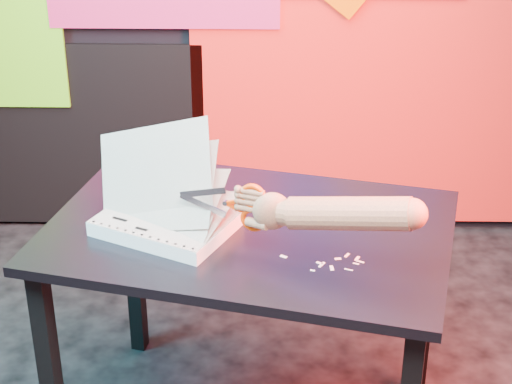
{
  "coord_description": "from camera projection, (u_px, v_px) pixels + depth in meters",
  "views": [
    {
      "loc": [
        0.19,
        -1.99,
        1.93
      ],
      "look_at": [
        0.15,
        0.12,
        0.87
      ],
      "focal_mm": 60.0,
      "sensor_mm": 36.0,
      "label": 1
    }
  ],
  "objects": [
    {
      "name": "room",
      "position": [
        191.0,
        34.0,
        2.04
      ],
      "size": [
        3.01,
        3.01,
        2.71
      ],
      "color": "#2D2D2E",
      "rests_on": "ground"
    },
    {
      "name": "backdrop",
      "position": [
        240.0,
        26.0,
        3.52
      ],
      "size": [
        2.88,
        0.05,
        2.08
      ],
      "color": "red",
      "rests_on": "ground"
    },
    {
      "name": "work_table",
      "position": [
        249.0,
        256.0,
        2.48
      ],
      "size": [
        1.28,
        1.0,
        0.75
      ],
      "rotation": [
        0.0,
        0.0,
        -0.24
      ],
      "color": "black",
      "rests_on": "ground"
    },
    {
      "name": "printout_stack",
      "position": [
        166.0,
        219.0,
        2.4
      ],
      "size": [
        0.44,
        0.39,
        0.34
      ],
      "rotation": [
        0.0,
        0.0,
        -0.46
      ],
      "color": "white",
      "rests_on": "work_table"
    },
    {
      "name": "scissors",
      "position": [
        247.0,
        207.0,
        2.24
      ],
      "size": [
        0.24,
        0.09,
        0.14
      ],
      "rotation": [
        0.0,
        0.0,
        -0.35
      ],
      "color": "silver",
      "rests_on": "printout_stack"
    },
    {
      "name": "hand_forearm",
      "position": [
        336.0,
        213.0,
        2.15
      ],
      "size": [
        0.47,
        0.21,
        0.16
      ],
      "rotation": [
        0.0,
        0.0,
        -0.35
      ],
      "color": "#AB6D40",
      "rests_on": "work_table"
    },
    {
      "name": "paper_clippings",
      "position": [
        333.0,
        262.0,
        2.26
      ],
      "size": [
        0.22,
        0.09,
        0.0
      ],
      "color": "white",
      "rests_on": "work_table"
    }
  ]
}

